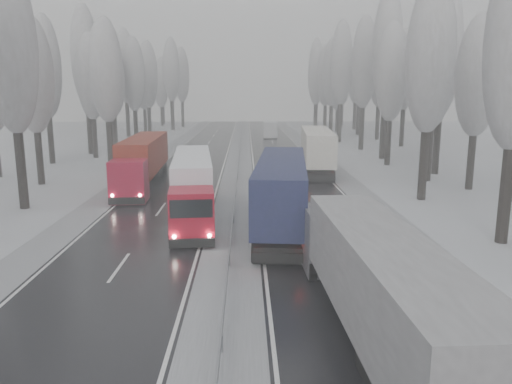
{
  "coord_description": "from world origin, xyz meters",
  "views": [
    {
      "loc": [
        0.81,
        -10.75,
        8.26
      ],
      "look_at": [
        1.44,
        19.24,
        2.2
      ],
      "focal_mm": 35.0,
      "sensor_mm": 36.0,
      "label": 1
    }
  ],
  "objects_px": {
    "truck_grey_tarp": "(374,278)",
    "truck_red_red": "(143,159)",
    "truck_blue_box": "(282,187)",
    "truck_red_white": "(192,181)",
    "box_truck_distant": "(271,129)",
    "truck_cream_box": "(316,147)"
  },
  "relations": [
    {
      "from": "truck_red_white",
      "to": "truck_red_red",
      "type": "distance_m",
      "value": 11.65
    },
    {
      "from": "box_truck_distant",
      "to": "truck_red_white",
      "type": "bearing_deg",
      "value": -94.29
    },
    {
      "from": "truck_grey_tarp",
      "to": "truck_cream_box",
      "type": "relative_size",
      "value": 0.9
    },
    {
      "from": "truck_blue_box",
      "to": "truck_grey_tarp",
      "type": "bearing_deg",
      "value": -77.14
    },
    {
      "from": "truck_grey_tarp",
      "to": "truck_red_white",
      "type": "height_order",
      "value": "truck_grey_tarp"
    },
    {
      "from": "truck_grey_tarp",
      "to": "truck_blue_box",
      "type": "xyz_separation_m",
      "value": [
        -1.93,
        14.74,
        0.2
      ]
    },
    {
      "from": "truck_blue_box",
      "to": "truck_red_red",
      "type": "distance_m",
      "value": 17.63
    },
    {
      "from": "truck_blue_box",
      "to": "truck_red_red",
      "type": "xyz_separation_m",
      "value": [
        -11.23,
        13.59,
        -0.04
      ]
    },
    {
      "from": "truck_cream_box",
      "to": "truck_red_white",
      "type": "bearing_deg",
      "value": -116.17
    },
    {
      "from": "truck_blue_box",
      "to": "box_truck_distant",
      "type": "distance_m",
      "value": 61.42
    },
    {
      "from": "box_truck_distant",
      "to": "truck_red_white",
      "type": "xyz_separation_m",
      "value": [
        -8.18,
        -58.09,
        0.81
      ]
    },
    {
      "from": "truck_grey_tarp",
      "to": "truck_red_red",
      "type": "distance_m",
      "value": 31.24
    },
    {
      "from": "truck_cream_box",
      "to": "truck_red_red",
      "type": "bearing_deg",
      "value": -148.86
    },
    {
      "from": "truck_grey_tarp",
      "to": "box_truck_distant",
      "type": "xyz_separation_m",
      "value": [
        0.44,
        76.11,
        -0.82
      ]
    },
    {
      "from": "truck_cream_box",
      "to": "truck_red_red",
      "type": "height_order",
      "value": "truck_cream_box"
    },
    {
      "from": "truck_grey_tarp",
      "to": "truck_red_red",
      "type": "xyz_separation_m",
      "value": [
        -13.16,
        28.33,
        0.16
      ]
    },
    {
      "from": "truck_cream_box",
      "to": "truck_red_white",
      "type": "relative_size",
      "value": 1.11
    },
    {
      "from": "truck_grey_tarp",
      "to": "truck_red_white",
      "type": "xyz_separation_m",
      "value": [
        -7.74,
        18.01,
        -0.01
      ]
    },
    {
      "from": "truck_blue_box",
      "to": "box_truck_distant",
      "type": "bearing_deg",
      "value": 93.18
    },
    {
      "from": "truck_blue_box",
      "to": "truck_cream_box",
      "type": "height_order",
      "value": "truck_cream_box"
    },
    {
      "from": "truck_cream_box",
      "to": "truck_red_red",
      "type": "distance_m",
      "value": 18.35
    },
    {
      "from": "truck_grey_tarp",
      "to": "truck_cream_box",
      "type": "height_order",
      "value": "truck_cream_box"
    }
  ]
}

